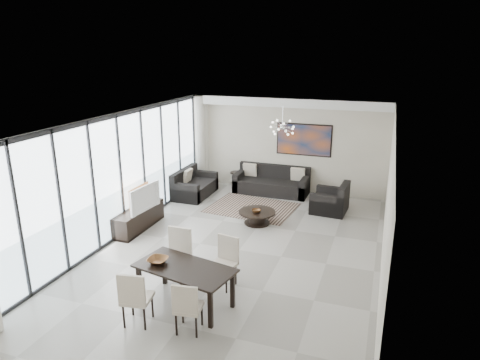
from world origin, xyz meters
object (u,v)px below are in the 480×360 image
at_px(sofa_main, 272,184).
at_px(dining_table, 185,272).
at_px(tv_console, 138,218).
at_px(coffee_table, 257,217).
at_px(television, 141,198).

xyz_separation_m(sofa_main, dining_table, (0.17, -6.34, 0.35)).
xyz_separation_m(tv_console, dining_table, (2.56, -2.58, 0.36)).
bearing_deg(tv_console, sofa_main, 57.50).
xyz_separation_m(coffee_table, sofa_main, (-0.29, 2.49, 0.09)).
bearing_deg(television, tv_console, 79.76).
distance_m(coffee_table, dining_table, 3.88).
relative_size(coffee_table, television, 0.87).
bearing_deg(dining_table, tv_console, 134.83).
height_order(tv_console, television, television).
distance_m(coffee_table, television, 2.92).
distance_m(tv_console, dining_table, 3.66).
relative_size(coffee_table, sofa_main, 0.42).
bearing_deg(sofa_main, dining_table, -88.46).
relative_size(coffee_table, tv_console, 0.55).
height_order(coffee_table, television, television).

